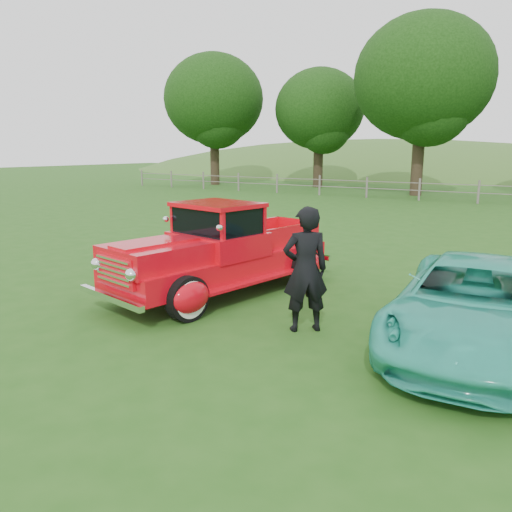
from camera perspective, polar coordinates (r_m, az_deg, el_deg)
The scene contains 9 objects.
ground at distance 7.74m, azimuth -2.71°, elevation -8.84°, with size 140.00×140.00×0.00m, color #225215.
distant_hills at distance 66.28m, azimuth 25.24°, elevation 4.65°, with size 116.00×60.00×18.00m.
fence_line at distance 28.29m, azimuth 24.09°, elevation 6.70°, with size 48.00×0.12×1.20m.
tree_far_west at distance 40.20m, azimuth -4.85°, elevation 17.40°, with size 7.60×7.60×9.93m.
tree_mid_west at distance 37.66m, azimuth 7.27°, elevation 16.28°, with size 6.40×6.40×8.46m.
tree_near_west at distance 32.21m, azimuth 18.55°, elevation 18.72°, with size 8.00×8.00×10.42m.
red_pickup at distance 9.70m, azimuth -4.05°, elevation 0.37°, with size 2.91×5.22×1.78m.
teal_sedan at distance 7.65m, azimuth 23.67°, elevation -5.18°, with size 2.09×4.53×1.26m, color #2CB39B.
man at distance 7.63m, azimuth 5.67°, elevation -1.56°, with size 0.71×0.46×1.94m, color black.
Camera 1 is at (4.19, -5.89, 2.77)m, focal length 35.00 mm.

